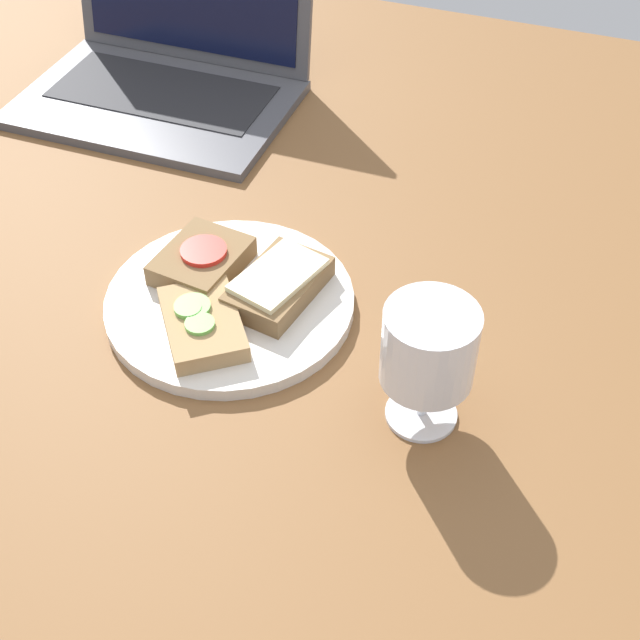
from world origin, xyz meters
The scene contains 7 objects.
wooden_table centered at (0.00, 0.00, 1.50)cm, with size 140.00×140.00×3.00cm, color brown.
plate centered at (-4.43, -2.09, 3.68)cm, with size 24.73×24.73×1.36cm, color silver.
sandwich_with_cucumber centered at (-4.86, -7.26, 5.41)cm, with size 11.80×12.55×2.40cm.
sandwich_with_cheese centered at (0.24, 0.19, 5.72)cm, with size 8.46×11.89×2.87cm.
sandwich_with_tomato centered at (-8.72, 0.81, 5.60)cm, with size 8.63×10.24×2.81cm.
wine_glass centered at (17.21, -9.01, 11.09)cm, with size 8.02×8.02×12.36cm.
laptop centered at (-29.25, 34.15, 7.70)cm, with size 34.60×26.70×21.48cm.
Camera 1 is at (26.33, -59.75, 64.12)cm, focal length 50.00 mm.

